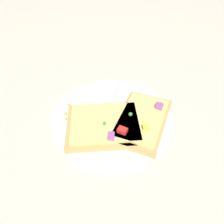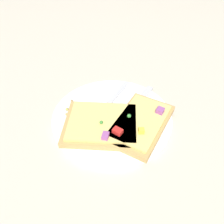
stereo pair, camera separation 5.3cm
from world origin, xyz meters
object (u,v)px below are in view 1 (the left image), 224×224
(plate, at_px, (112,117))
(pizza_slice_main, at_px, (105,125))
(fork, at_px, (105,107))
(knife, at_px, (133,104))
(pizza_slice_corner, at_px, (142,120))

(plate, height_order, pizza_slice_main, pizza_slice_main)
(plate, relative_size, pizza_slice_main, 1.47)
(plate, distance_m, fork, 0.03)
(knife, height_order, pizza_slice_main, pizza_slice_main)
(pizza_slice_main, bearing_deg, knife, -135.15)
(knife, bearing_deg, fork, -55.50)
(fork, relative_size, pizza_slice_corner, 0.86)
(pizza_slice_main, relative_size, pizza_slice_corner, 0.96)
(fork, distance_m, knife, 0.07)
(fork, relative_size, pizza_slice_main, 0.90)
(pizza_slice_main, height_order, pizza_slice_corner, same)
(pizza_slice_main, bearing_deg, fork, -92.23)
(pizza_slice_corner, bearing_deg, pizza_slice_main, 121.90)
(knife, bearing_deg, plate, -29.48)
(plate, xyz_separation_m, pizza_slice_corner, (0.06, -0.04, 0.02))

